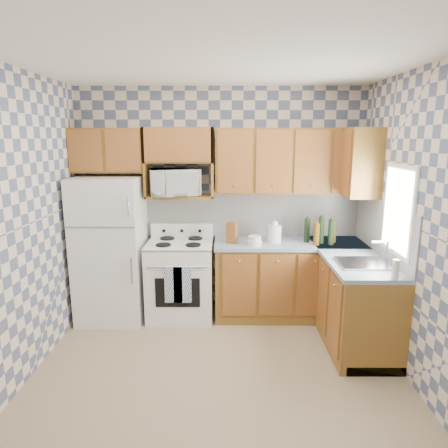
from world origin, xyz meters
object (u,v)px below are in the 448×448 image
at_px(microwave, 174,182).
at_px(electric_kettle, 275,234).
at_px(refrigerator, 111,249).
at_px(stove_body, 181,280).

distance_m(microwave, electric_kettle, 1.32).
relative_size(refrigerator, electric_kettle, 8.47).
bearing_deg(electric_kettle, microwave, 173.22).
bearing_deg(refrigerator, stove_body, 1.78).
height_order(refrigerator, microwave, microwave).
bearing_deg(microwave, refrigerator, 175.99).
bearing_deg(stove_body, microwave, 116.39).
height_order(stove_body, microwave, microwave).
relative_size(refrigerator, microwave, 2.97).
distance_m(refrigerator, electric_kettle, 1.92).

